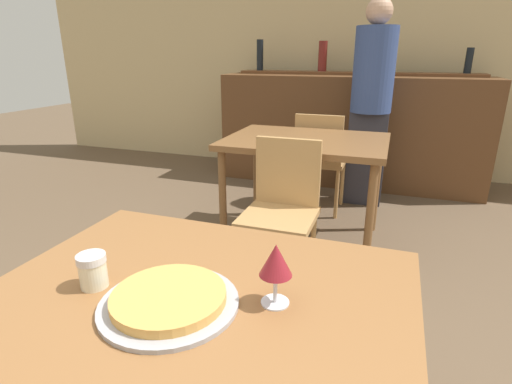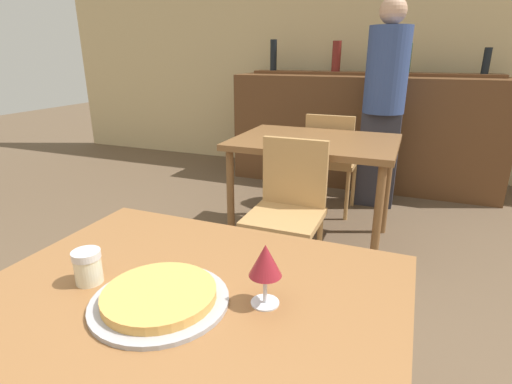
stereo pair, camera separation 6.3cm
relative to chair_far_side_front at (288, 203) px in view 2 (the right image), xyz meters
The scene contains 11 objects.
wall_back 2.77m from the chair_far_side_front, 87.30° to the left, with size 8.00×0.05×2.80m.
dining_table_near 1.32m from the chair_far_side_front, 84.62° to the right, with size 1.08×0.90×0.72m.
dining_table_far 0.60m from the chair_far_side_front, 90.00° to the left, with size 1.07×0.81×0.75m.
bar_counter 2.11m from the chair_far_side_front, 86.65° to the left, with size 2.60×0.56×1.09m.
bar_back_shelf 2.34m from the chair_far_side_front, 87.83° to the left, with size 2.39×0.24×0.35m.
chair_far_side_front is the anchor object (origin of this frame).
chair_far_side_back 1.15m from the chair_far_side_front, 90.00° to the left, with size 0.40×0.40×0.85m.
pizza_tray 1.37m from the chair_far_side_front, 86.32° to the right, with size 0.34×0.34×0.04m.
cheese_shaker 1.37m from the chair_far_side_front, 96.11° to the right, with size 0.07×0.07×0.09m.
person_standing 1.63m from the chair_far_side_front, 77.28° to the left, with size 0.34×0.34×1.72m.
wine_glass 1.34m from the chair_far_side_front, 75.43° to the right, with size 0.08×0.08×0.16m.
Camera 2 is at (0.49, -0.72, 1.30)m, focal length 28.00 mm.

